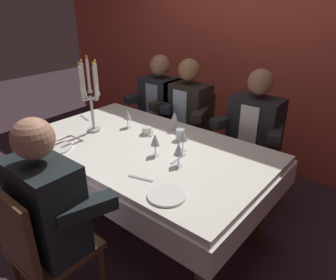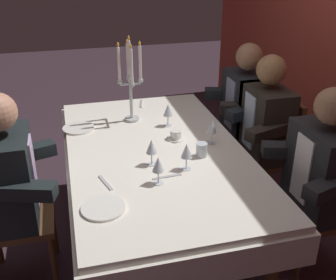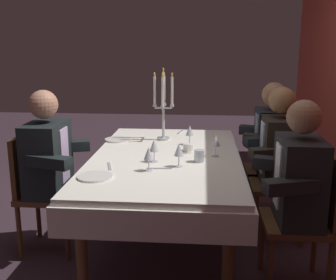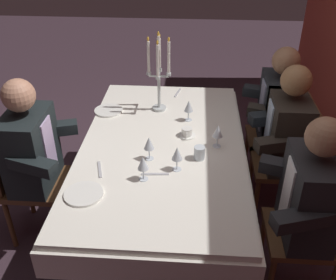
{
  "view_description": "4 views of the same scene",
  "coord_description": "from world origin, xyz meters",
  "px_view_note": "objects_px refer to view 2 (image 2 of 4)",
  "views": [
    {
      "loc": [
        1.49,
        -1.51,
        1.75
      ],
      "look_at": [
        0.19,
        0.06,
        0.82
      ],
      "focal_mm": 33.06,
      "sensor_mm": 36.0,
      "label": 1
    },
    {
      "loc": [
        2.28,
        -0.52,
        1.95
      ],
      "look_at": [
        0.13,
        0.04,
        0.87
      ],
      "focal_mm": 44.1,
      "sensor_mm": 36.0,
      "label": 2
    },
    {
      "loc": [
        3.0,
        0.26,
        1.58
      ],
      "look_at": [
        0.09,
        0.02,
        0.88
      ],
      "focal_mm": 44.27,
      "sensor_mm": 36.0,
      "label": 3
    },
    {
      "loc": [
        2.24,
        0.19,
        2.18
      ],
      "look_at": [
        0.18,
        0.05,
        0.89
      ],
      "focal_mm": 41.8,
      "sensor_mm": 36.0,
      "label": 4
    }
  ],
  "objects_px": {
    "dinner_plate_0": "(103,208)",
    "wine_glass_0": "(168,110)",
    "candelabra": "(130,82)",
    "seated_diner_3": "(323,170)",
    "seated_diner_0": "(246,105)",
    "wine_glass_1": "(187,152)",
    "dinner_plate_1": "(78,128)",
    "water_tumbler_0": "(202,150)",
    "wine_glass_3": "(158,165)",
    "seated_diner_2": "(9,178)",
    "wine_glass_2": "(152,147)",
    "wine_glass_4": "(212,127)",
    "coffee_cup_0": "(176,135)",
    "dining_table": "(157,166)",
    "seated_diner_1": "(266,122)"
  },
  "relations": [
    {
      "from": "dining_table",
      "to": "seated_diner_0",
      "type": "bearing_deg",
      "value": 124.0
    },
    {
      "from": "wine_glass_2",
      "to": "dining_table",
      "type": "bearing_deg",
      "value": 158.88
    },
    {
      "from": "wine_glass_2",
      "to": "seated_diner_1",
      "type": "height_order",
      "value": "seated_diner_1"
    },
    {
      "from": "wine_glass_2",
      "to": "water_tumbler_0",
      "type": "bearing_deg",
      "value": 94.51
    },
    {
      "from": "seated_diner_3",
      "to": "seated_diner_2",
      "type": "bearing_deg",
      "value": -101.74
    },
    {
      "from": "dinner_plate_1",
      "to": "seated_diner_1",
      "type": "distance_m",
      "value": 1.36
    },
    {
      "from": "seated_diner_3",
      "to": "wine_glass_4",
      "type": "bearing_deg",
      "value": -133.29
    },
    {
      "from": "dinner_plate_1",
      "to": "wine_glass_2",
      "type": "relative_size",
      "value": 1.35
    },
    {
      "from": "dining_table",
      "to": "seated_diner_1",
      "type": "height_order",
      "value": "seated_diner_1"
    },
    {
      "from": "dinner_plate_1",
      "to": "coffee_cup_0",
      "type": "bearing_deg",
      "value": 62.42
    },
    {
      "from": "dinner_plate_1",
      "to": "wine_glass_3",
      "type": "xyz_separation_m",
      "value": [
        0.84,
        0.38,
        0.11
      ]
    },
    {
      "from": "wine_glass_3",
      "to": "wine_glass_4",
      "type": "relative_size",
      "value": 1.0
    },
    {
      "from": "seated_diner_2",
      "to": "seated_diner_1",
      "type": "bearing_deg",
      "value": 101.24
    },
    {
      "from": "dinner_plate_0",
      "to": "water_tumbler_0",
      "type": "xyz_separation_m",
      "value": [
        -0.41,
        0.65,
        0.04
      ]
    },
    {
      "from": "wine_glass_0",
      "to": "wine_glass_1",
      "type": "height_order",
      "value": "same"
    },
    {
      "from": "dining_table",
      "to": "seated_diner_0",
      "type": "height_order",
      "value": "seated_diner_0"
    },
    {
      "from": "wine_glass_1",
      "to": "wine_glass_2",
      "type": "distance_m",
      "value": 0.21
    },
    {
      "from": "dinner_plate_0",
      "to": "wine_glass_0",
      "type": "distance_m",
      "value": 1.08
    },
    {
      "from": "wine_glass_0",
      "to": "coffee_cup_0",
      "type": "bearing_deg",
      "value": -1.15
    },
    {
      "from": "candelabra",
      "to": "seated_diner_0",
      "type": "bearing_deg",
      "value": 95.06
    },
    {
      "from": "seated_diner_1",
      "to": "dining_table",
      "type": "bearing_deg",
      "value": -75.2
    },
    {
      "from": "candelabra",
      "to": "coffee_cup_0",
      "type": "xyz_separation_m",
      "value": [
        0.39,
        0.23,
        -0.27
      ]
    },
    {
      "from": "dining_table",
      "to": "wine_glass_0",
      "type": "bearing_deg",
      "value": 154.41
    },
    {
      "from": "wine_glass_1",
      "to": "seated_diner_0",
      "type": "xyz_separation_m",
      "value": [
        -0.88,
        0.77,
        -0.12
      ]
    },
    {
      "from": "candelabra",
      "to": "seated_diner_1",
      "type": "xyz_separation_m",
      "value": [
        0.28,
        0.95,
        -0.3
      ]
    },
    {
      "from": "dinner_plate_0",
      "to": "wine_glass_1",
      "type": "xyz_separation_m",
      "value": [
        -0.28,
        0.51,
        0.11
      ]
    },
    {
      "from": "seated_diner_3",
      "to": "wine_glass_1",
      "type": "bearing_deg",
      "value": -104.71
    },
    {
      "from": "seated_diner_2",
      "to": "wine_glass_1",
      "type": "bearing_deg",
      "value": 80.59
    },
    {
      "from": "dining_table",
      "to": "wine_glass_1",
      "type": "bearing_deg",
      "value": 21.76
    },
    {
      "from": "candelabra",
      "to": "dinner_plate_0",
      "type": "xyz_separation_m",
      "value": [
        1.08,
        -0.33,
        -0.29
      ]
    },
    {
      "from": "wine_glass_0",
      "to": "seated_diner_0",
      "type": "xyz_separation_m",
      "value": [
        -0.25,
        0.72,
        -0.12
      ]
    },
    {
      "from": "candelabra",
      "to": "wine_glass_2",
      "type": "xyz_separation_m",
      "value": [
        0.69,
        -0.0,
        -0.18
      ]
    },
    {
      "from": "dinner_plate_0",
      "to": "wine_glass_0",
      "type": "height_order",
      "value": "wine_glass_0"
    },
    {
      "from": "dinner_plate_1",
      "to": "water_tumbler_0",
      "type": "relative_size",
      "value": 2.52
    },
    {
      "from": "seated_diner_0",
      "to": "seated_diner_1",
      "type": "xyz_separation_m",
      "value": [
        0.36,
        0.0,
        0.0
      ]
    },
    {
      "from": "coffee_cup_0",
      "to": "wine_glass_1",
      "type": "bearing_deg",
      "value": -7.0
    },
    {
      "from": "seated_diner_3",
      "to": "dining_table",
      "type": "bearing_deg",
      "value": -118.77
    },
    {
      "from": "dining_table",
      "to": "wine_glass_2",
      "type": "height_order",
      "value": "wine_glass_2"
    },
    {
      "from": "candelabra",
      "to": "seated_diner_3",
      "type": "distance_m",
      "value": 1.41
    },
    {
      "from": "dinner_plate_1",
      "to": "seated_diner_3",
      "type": "bearing_deg",
      "value": 55.23
    },
    {
      "from": "dinner_plate_0",
      "to": "seated_diner_2",
      "type": "height_order",
      "value": "seated_diner_2"
    },
    {
      "from": "candelabra",
      "to": "seated_diner_0",
      "type": "height_order",
      "value": "candelabra"
    },
    {
      "from": "candelabra",
      "to": "seated_diner_3",
      "type": "relative_size",
      "value": 0.5
    },
    {
      "from": "dinner_plate_0",
      "to": "wine_glass_2",
      "type": "relative_size",
      "value": 1.36
    },
    {
      "from": "candelabra",
      "to": "wine_glass_1",
      "type": "xyz_separation_m",
      "value": [
        0.8,
        0.18,
        -0.18
      ]
    },
    {
      "from": "wine_glass_3",
      "to": "seated_diner_2",
      "type": "xyz_separation_m",
      "value": [
        -0.28,
        -0.81,
        -0.12
      ]
    },
    {
      "from": "wine_glass_1",
      "to": "water_tumbler_0",
      "type": "relative_size",
      "value": 1.86
    },
    {
      "from": "wine_glass_4",
      "to": "seated_diner_0",
      "type": "xyz_separation_m",
      "value": [
        -0.6,
        0.52,
        -0.12
      ]
    },
    {
      "from": "seated_diner_0",
      "to": "seated_diner_3",
      "type": "height_order",
      "value": "same"
    },
    {
      "from": "dinner_plate_1",
      "to": "seated_diner_3",
      "type": "distance_m",
      "value": 1.64
    }
  ]
}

